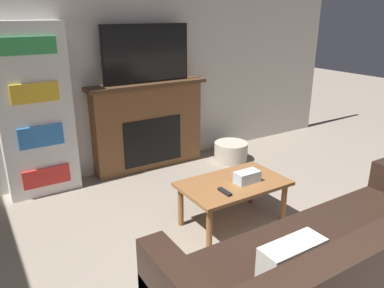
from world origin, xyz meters
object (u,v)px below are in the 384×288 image
(bookshelf, at_px, (35,112))
(couch, at_px, (339,275))
(tv, at_px, (146,54))
(coffee_table, at_px, (233,188))
(storage_basket, at_px, (231,152))
(fireplace, at_px, (149,126))

(bookshelf, bearing_deg, couch, -67.07)
(couch, relative_size, bookshelf, 1.29)
(tv, bearing_deg, coffee_table, -88.53)
(couch, xyz_separation_m, bookshelf, (-1.17, 2.77, 0.58))
(coffee_table, relative_size, storage_basket, 2.18)
(couch, bearing_deg, fireplace, 88.57)
(couch, bearing_deg, storage_basket, 66.80)
(couch, bearing_deg, tv, 88.56)
(tv, distance_m, storage_basket, 1.62)
(fireplace, distance_m, coffee_table, 1.61)
(bookshelf, bearing_deg, tv, 0.08)
(couch, bearing_deg, coffee_table, 84.75)
(storage_basket, bearing_deg, coffee_table, -127.17)
(coffee_table, bearing_deg, fireplace, 91.45)
(fireplace, xyz_separation_m, tv, (0.00, -0.02, 0.84))
(tv, height_order, coffee_table, tv)
(bookshelf, distance_m, storage_basket, 2.36)
(tv, height_order, bookshelf, bookshelf)
(storage_basket, bearing_deg, fireplace, 158.80)
(fireplace, bearing_deg, bookshelf, -179.00)
(fireplace, relative_size, tv, 1.38)
(tv, bearing_deg, bookshelf, -179.92)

